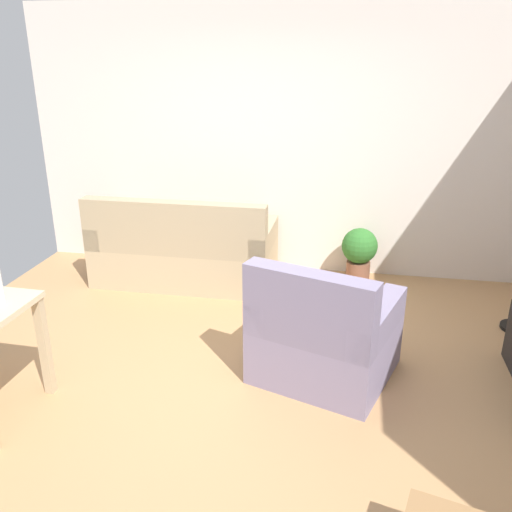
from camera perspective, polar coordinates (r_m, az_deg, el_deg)
ground_plane at (r=4.07m, az=-2.73°, el=-12.48°), size 5.20×4.40×0.02m
wall_rear at (r=5.63m, az=2.18°, el=11.93°), size 5.20×0.10×2.70m
couch at (r=5.50m, az=-7.64°, el=0.30°), size 1.79×0.84×0.92m
potted_plant at (r=5.54m, az=10.88°, el=0.48°), size 0.36×0.36×0.57m
armchair at (r=3.90m, az=7.12°, el=-8.50°), size 1.12×1.08×0.92m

